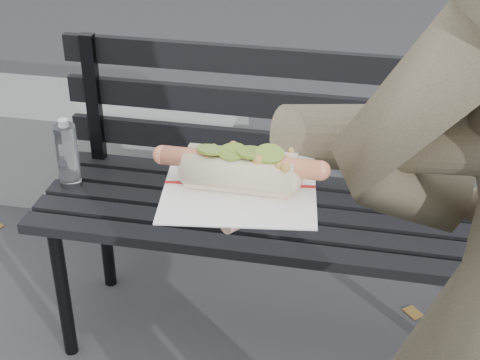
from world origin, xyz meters
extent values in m
cylinder|color=black|center=(-0.79, 0.71, 0.23)|extent=(0.04, 0.04, 0.45)
cylinder|color=black|center=(-0.79, 1.05, 0.23)|extent=(0.04, 0.04, 0.45)
cube|color=black|center=(-0.12, 0.70, 0.47)|extent=(1.50, 0.07, 0.03)
cube|color=black|center=(-0.12, 0.79, 0.47)|extent=(1.50, 0.07, 0.03)
cube|color=black|center=(-0.12, 0.88, 0.47)|extent=(1.50, 0.07, 0.03)
cube|color=black|center=(-0.12, 0.97, 0.47)|extent=(1.50, 0.07, 0.03)
cube|color=black|center=(-0.12, 1.06, 0.47)|extent=(1.50, 0.07, 0.03)
cube|color=black|center=(-0.79, 1.07, 0.67)|extent=(0.04, 0.03, 0.42)
cube|color=black|center=(-0.12, 1.09, 0.57)|extent=(1.50, 0.02, 0.08)
cube|color=black|center=(-0.12, 1.09, 0.70)|extent=(1.50, 0.02, 0.08)
cube|color=black|center=(-0.12, 1.09, 0.83)|extent=(1.50, 0.02, 0.08)
cylinder|color=white|center=(-0.81, 0.89, 0.57)|extent=(0.06, 0.06, 0.19)
cylinder|color=white|center=(-0.81, 0.89, 0.68)|extent=(0.03, 0.03, 0.02)
cube|color=slate|center=(-1.06, 1.64, 0.20)|extent=(1.20, 0.40, 0.40)
cylinder|color=#47412F|center=(0.16, 0.04, 1.16)|extent=(0.51, 0.23, 0.19)
cylinder|color=#D8A384|center=(-0.07, -0.03, 1.09)|extent=(0.09, 0.08, 0.07)
ellipsoid|color=#D8A384|center=(-0.11, -0.04, 1.09)|extent=(0.10, 0.12, 0.03)
cylinder|color=#D8A384|center=(-0.17, -0.07, 1.09)|extent=(0.05, 0.02, 0.02)
cylinder|color=#D8A384|center=(-0.17, -0.05, 1.09)|extent=(0.05, 0.02, 0.02)
cylinder|color=#D8A384|center=(-0.17, -0.03, 1.09)|extent=(0.05, 0.02, 0.02)
cylinder|color=#D8A384|center=(-0.17, -0.01, 1.09)|extent=(0.05, 0.02, 0.02)
cylinder|color=#D8A384|center=(-0.10, -0.10, 1.09)|extent=(0.04, 0.05, 0.02)
cube|color=white|center=(-0.11, -0.04, 1.10)|extent=(0.21, 0.21, 0.00)
cube|color=#B21E1E|center=(-0.11, -0.04, 1.10)|extent=(0.19, 0.03, 0.00)
cylinder|color=#DC7854|center=(-0.11, -0.04, 1.14)|extent=(0.20, 0.02, 0.02)
sphere|color=#DC7854|center=(-0.21, -0.04, 1.14)|extent=(0.03, 0.02, 0.02)
sphere|color=#DC7854|center=(-0.01, -0.04, 1.14)|extent=(0.03, 0.02, 0.02)
sphere|color=#9E6B2D|center=(-0.05, -0.06, 1.14)|extent=(0.01, 0.01, 0.01)
sphere|color=#9E6B2D|center=(-0.11, -0.04, 1.14)|extent=(0.01, 0.01, 0.01)
sphere|color=#9E6B2D|center=(-0.09, -0.03, 1.15)|extent=(0.01, 0.01, 0.01)
sphere|color=#9E6B2D|center=(-0.12, -0.05, 1.14)|extent=(0.01, 0.01, 0.01)
sphere|color=#9E6B2D|center=(-0.10, -0.05, 1.14)|extent=(0.01, 0.01, 0.01)
sphere|color=#9E6B2D|center=(-0.15, -0.05, 1.14)|extent=(0.01, 0.01, 0.01)
sphere|color=#9E6B2D|center=(-0.16, -0.06, 1.14)|extent=(0.01, 0.01, 0.01)
sphere|color=#9E6B2D|center=(-0.17, -0.05, 1.14)|extent=(0.01, 0.01, 0.01)
sphere|color=#9E6B2D|center=(-0.15, -0.02, 1.14)|extent=(0.01, 0.01, 0.01)
sphere|color=#9E6B2D|center=(-0.11, -0.05, 1.14)|extent=(0.01, 0.01, 0.01)
sphere|color=#9E6B2D|center=(-0.05, -0.04, 1.14)|extent=(0.01, 0.01, 0.01)
sphere|color=#9E6B2D|center=(-0.09, -0.03, 1.15)|extent=(0.01, 0.01, 0.01)
sphere|color=#9E6B2D|center=(-0.17, -0.04, 1.14)|extent=(0.01, 0.01, 0.01)
sphere|color=#9E6B2D|center=(-0.12, -0.02, 1.15)|extent=(0.01, 0.01, 0.01)
sphere|color=#9E6B2D|center=(-0.12, -0.04, 1.14)|extent=(0.01, 0.01, 0.01)
sphere|color=#9E6B2D|center=(-0.15, -0.06, 1.14)|extent=(0.01, 0.01, 0.01)
sphere|color=#9E6B2D|center=(-0.05, -0.02, 1.15)|extent=(0.01, 0.01, 0.01)
sphere|color=#9E6B2D|center=(-0.12, -0.02, 1.14)|extent=(0.01, 0.01, 0.01)
sphere|color=#9E6B2D|center=(-0.07, -0.06, 1.14)|extent=(0.01, 0.01, 0.01)
sphere|color=#9E6B2D|center=(-0.06, -0.03, 1.14)|extent=(0.01, 0.01, 0.01)
sphere|color=#9E6B2D|center=(-0.06, -0.06, 1.14)|extent=(0.01, 0.01, 0.01)
sphere|color=#9E6B2D|center=(-0.06, -0.06, 1.14)|extent=(0.01, 0.01, 0.01)
sphere|color=#9E6B2D|center=(-0.09, -0.05, 1.15)|extent=(0.01, 0.01, 0.01)
sphere|color=#9E6B2D|center=(-0.16, -0.04, 1.14)|extent=(0.01, 0.01, 0.01)
cylinder|color=olive|center=(-0.15, -0.04, 1.15)|extent=(0.04, 0.04, 0.01)
cylinder|color=olive|center=(-0.12, -0.04, 1.15)|extent=(0.04, 0.04, 0.01)
cylinder|color=olive|center=(-0.10, -0.04, 1.15)|extent=(0.04, 0.04, 0.01)
cylinder|color=olive|center=(-0.07, -0.04, 1.15)|extent=(0.04, 0.04, 0.01)
cube|color=brown|center=(-0.81, 1.87, 0.00)|extent=(0.05, 0.05, 0.00)
cube|color=brown|center=(0.23, 1.10, 0.00)|extent=(0.07, 0.07, 0.00)
camera|label=1|loc=(0.05, -0.82, 1.57)|focal=55.00mm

